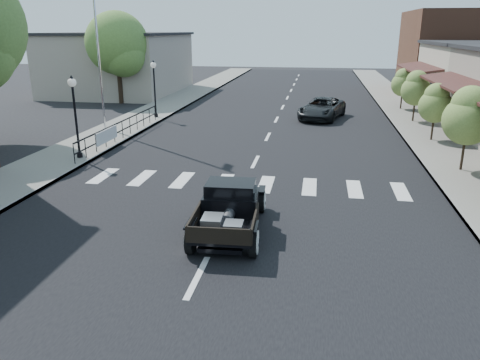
# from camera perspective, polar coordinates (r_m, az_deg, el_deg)

# --- Properties ---
(ground) EXTENTS (120.00, 120.00, 0.00)m
(ground) POSITION_cam_1_polar(r_m,az_deg,el_deg) (13.72, -2.06, -5.68)
(ground) COLOR black
(ground) RESTS_ON ground
(road) EXTENTS (14.00, 80.00, 0.02)m
(road) POSITION_cam_1_polar(r_m,az_deg,el_deg) (27.97, 4.08, 6.59)
(road) COLOR black
(road) RESTS_ON ground
(road_markings) EXTENTS (12.00, 60.00, 0.06)m
(road_markings) POSITION_cam_1_polar(r_m,az_deg,el_deg) (23.12, 2.87, 4.17)
(road_markings) COLOR silver
(road_markings) RESTS_ON ground
(sidewalk_left) EXTENTS (3.00, 80.00, 0.15)m
(sidewalk_left) POSITION_cam_1_polar(r_m,az_deg,el_deg) (29.96, -12.44, 7.10)
(sidewalk_left) COLOR gray
(sidewalk_left) RESTS_ON ground
(sidewalk_right) EXTENTS (3.00, 80.00, 0.15)m
(sidewalk_right) POSITION_cam_1_polar(r_m,az_deg,el_deg) (28.47, 21.46, 5.72)
(sidewalk_right) COLOR gray
(sidewalk_right) RESTS_ON ground
(low_building_left) EXTENTS (10.00, 12.00, 5.00)m
(low_building_left) POSITION_cam_1_polar(r_m,az_deg,el_deg) (44.07, -14.42, 13.50)
(low_building_left) COLOR #AA9F8E
(low_building_left) RESTS_ON ground
(far_building_right) EXTENTS (11.00, 10.00, 7.00)m
(far_building_right) POSITION_cam_1_polar(r_m,az_deg,el_deg) (46.21, 26.55, 13.66)
(far_building_right) COLOR brown
(far_building_right) RESTS_ON ground
(railing) EXTENTS (0.08, 10.00, 1.00)m
(railing) POSITION_cam_1_polar(r_m,az_deg,el_deg) (24.87, -14.15, 6.16)
(railing) COLOR black
(railing) RESTS_ON sidewalk_left
(banner) EXTENTS (0.04, 2.20, 0.60)m
(banner) POSITION_cam_1_polar(r_m,az_deg,el_deg) (23.10, -15.87, 4.64)
(banner) COLOR silver
(banner) RESTS_ON sidewalk_left
(lamp_post_b) EXTENTS (0.36, 0.36, 3.52)m
(lamp_post_b) POSITION_cam_1_polar(r_m,az_deg,el_deg) (21.24, -19.40, 7.22)
(lamp_post_b) COLOR black
(lamp_post_b) RESTS_ON sidewalk_left
(lamp_post_c) EXTENTS (0.36, 0.36, 3.52)m
(lamp_post_c) POSITION_cam_1_polar(r_m,az_deg,el_deg) (30.29, -10.36, 10.86)
(lamp_post_c) COLOR black
(lamp_post_c) RESTS_ON sidewalk_left
(flagpole) EXTENTS (0.12, 0.12, 12.28)m
(flagpole) POSITION_cam_1_polar(r_m,az_deg,el_deg) (27.02, -17.27, 18.88)
(flagpole) COLOR silver
(flagpole) RESTS_ON sidewalk_left
(big_tree_far) EXTENTS (4.64, 4.64, 6.82)m
(big_tree_far) POSITION_cam_1_polar(r_m,az_deg,el_deg) (37.53, -14.64, 14.20)
(big_tree_far) COLOR #507532
(big_tree_far) RESTS_ON ground
(small_tree_b) EXTENTS (1.91, 1.91, 3.19)m
(small_tree_b) POSITION_cam_1_polar(r_m,az_deg,el_deg) (20.28, 25.88, 5.48)
(small_tree_b) COLOR olive
(small_tree_b) RESTS_ON sidewalk_right
(small_tree_c) EXTENTS (1.63, 1.63, 2.72)m
(small_tree_c) POSITION_cam_1_polar(r_m,az_deg,el_deg) (25.43, 22.62, 7.56)
(small_tree_c) COLOR olive
(small_tree_c) RESTS_ON sidewalk_right
(small_tree_d) EXTENTS (1.75, 1.75, 2.91)m
(small_tree_d) POSITION_cam_1_polar(r_m,az_deg,el_deg) (30.40, 20.59, 9.47)
(small_tree_d) COLOR olive
(small_tree_d) RESTS_ON sidewalk_right
(small_tree_e) EXTENTS (1.60, 1.60, 2.67)m
(small_tree_e) POSITION_cam_1_polar(r_m,az_deg,el_deg) (35.00, 19.19, 10.39)
(small_tree_e) COLOR olive
(small_tree_e) RESTS_ON sidewalk_right
(hotrod_pickup) EXTENTS (2.14, 4.28, 1.46)m
(hotrod_pickup) POSITION_cam_1_polar(r_m,az_deg,el_deg) (13.11, -1.23, -3.39)
(hotrod_pickup) COLOR black
(hotrod_pickup) RESTS_ON ground
(second_car) EXTENTS (3.33, 5.16, 1.32)m
(second_car) POSITION_cam_1_polar(r_m,az_deg,el_deg) (30.58, 9.96, 8.58)
(second_car) COLOR black
(second_car) RESTS_ON ground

